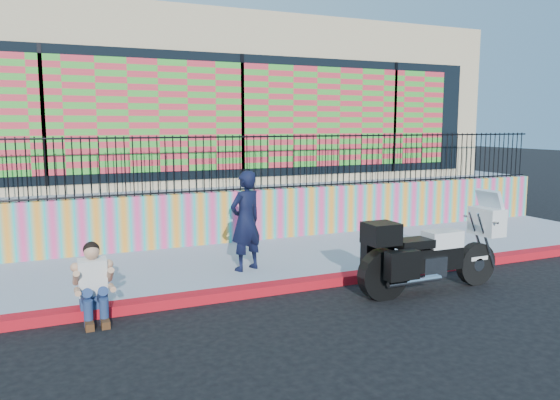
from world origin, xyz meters
TOP-DOWN VIEW (x-y plane):
  - ground at (0.00, 0.00)m, footprint 90.00×90.00m
  - red_curb at (0.00, 0.00)m, footprint 16.00×0.30m
  - sidewalk at (0.00, 1.65)m, footprint 16.00×3.00m
  - mural_wall at (0.00, 3.25)m, footprint 16.00×0.20m
  - metal_fence at (0.00, 3.25)m, footprint 15.80×0.04m
  - elevated_platform at (0.00, 8.35)m, footprint 16.00×10.00m
  - storefront_building at (0.00, 8.13)m, footprint 14.00×8.06m
  - police_motorcycle at (1.30, -0.97)m, footprint 2.57×0.85m
  - police_officer at (-1.10, 0.96)m, footprint 0.74×0.61m
  - seated_man at (-3.73, -0.21)m, footprint 0.54×0.71m

SIDE VIEW (x-z plane):
  - ground at x=0.00m, z-range 0.00..0.00m
  - red_curb at x=0.00m, z-range 0.00..0.15m
  - sidewalk at x=0.00m, z-range 0.00..0.15m
  - seated_man at x=-3.73m, z-range -0.08..0.98m
  - elevated_platform at x=0.00m, z-range 0.00..1.25m
  - police_motorcycle at x=1.30m, z-range -0.13..1.47m
  - mural_wall at x=0.00m, z-range 0.15..1.25m
  - police_officer at x=-1.10m, z-range 0.15..1.89m
  - metal_fence at x=0.00m, z-range 1.25..2.45m
  - storefront_building at x=0.00m, z-range 1.25..5.25m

